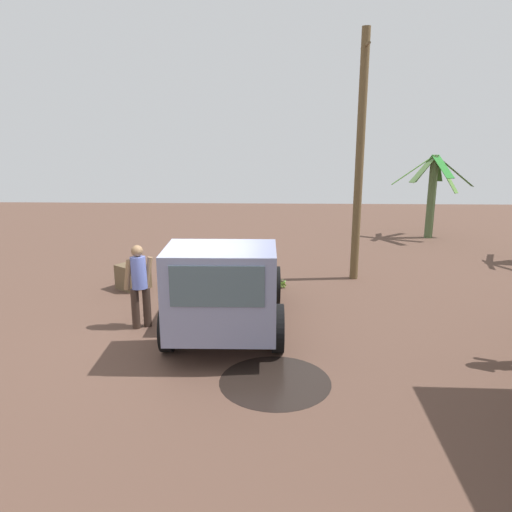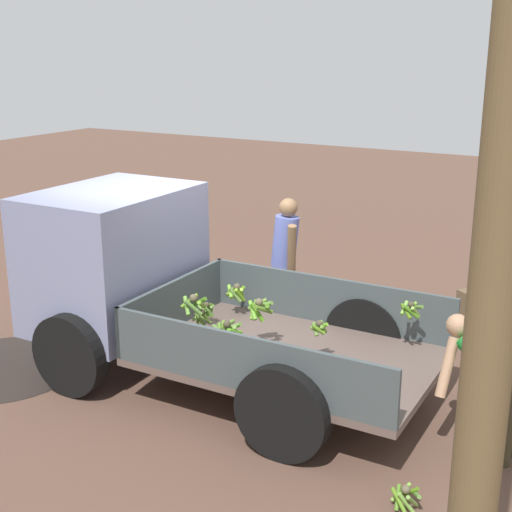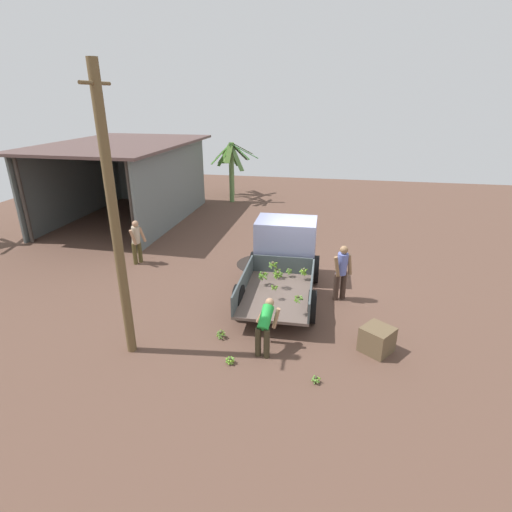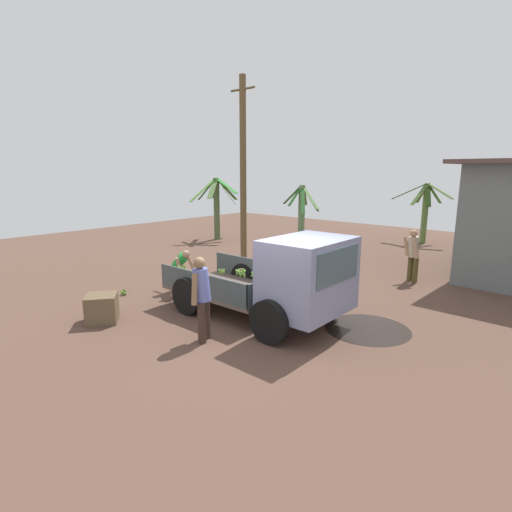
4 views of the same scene
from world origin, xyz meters
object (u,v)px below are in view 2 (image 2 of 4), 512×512
utility_pole (510,138)px  person_foreground_visitor (285,257)px  wooden_crate_0 (493,318)px  person_worker_loading (490,377)px  banana_bunch_on_ground_2 (406,496)px  cargo_truck (146,277)px

utility_pole → person_foreground_visitor: (3.56, -4.98, -2.29)m
utility_pole → wooden_crate_0: size_ratio=9.67×
person_foreground_visitor → person_worker_loading: bearing=-58.6°
utility_pole → person_worker_loading: utility_pole is taller
person_foreground_visitor → banana_bunch_on_ground_2: bearing=-76.0°
person_worker_loading → banana_bunch_on_ground_2: bearing=82.6°
utility_pole → person_foreground_visitor: bearing=-54.4°
cargo_truck → banana_bunch_on_ground_2: 3.83m
person_worker_loading → utility_pole: bearing=108.3°
cargo_truck → wooden_crate_0: bearing=-142.3°
person_worker_loading → wooden_crate_0: bearing=-70.9°
utility_pole → wooden_crate_0: utility_pole is taller
cargo_truck → banana_bunch_on_ground_2: bearing=160.9°
utility_pole → cargo_truck: bearing=-35.7°
wooden_crate_0 → person_worker_loading: bearing=100.7°
cargo_truck → person_foreground_visitor: cargo_truck is taller
cargo_truck → person_worker_loading: cargo_truck is taller
cargo_truck → banana_bunch_on_ground_2: (-3.52, 1.18, -0.94)m
person_worker_loading → banana_bunch_on_ground_2: (0.34, 1.20, -0.63)m
cargo_truck → utility_pole: utility_pole is taller
utility_pole → banana_bunch_on_ground_2: utility_pole is taller
person_foreground_visitor → person_worker_loading: 3.51m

